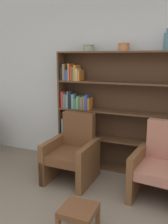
{
  "coord_description": "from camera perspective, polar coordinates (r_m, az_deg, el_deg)",
  "views": [
    {
      "loc": [
        0.8,
        -1.21,
        1.73
      ],
      "look_at": [
        -0.58,
        2.09,
        0.95
      ],
      "focal_mm": 40.0,
      "sensor_mm": 36.0,
      "label": 1
    }
  ],
  "objects": [
    {
      "name": "bowl_copper",
      "position": [
        3.73,
        9.08,
        14.57
      ],
      "size": [
        0.17,
        0.17,
        0.11
      ],
      "color": "#C67547",
      "rests_on": "bookshelf"
    },
    {
      "name": "bookshelf",
      "position": [
        3.88,
        6.47,
        -0.2
      ],
      "size": [
        2.13,
        0.3,
        1.82
      ],
      "color": "brown",
      "rests_on": "ground"
    },
    {
      "name": "vase_tall",
      "position": [
        3.63,
        18.71,
        15.11
      ],
      "size": [
        0.12,
        0.12,
        0.29
      ],
      "color": "slate",
      "rests_on": "bookshelf"
    },
    {
      "name": "armchair_leather",
      "position": [
        3.63,
        -2.63,
        -9.31
      ],
      "size": [
        0.66,
        0.69,
        0.94
      ],
      "rotation": [
        0.0,
        0.0,
        3.12
      ],
      "color": "brown",
      "rests_on": "ground"
    },
    {
      "name": "footstool",
      "position": [
        2.66,
        -1.25,
        -21.95
      ],
      "size": [
        0.34,
        0.34,
        0.29
      ],
      "color": "brown",
      "rests_on": "ground"
    },
    {
      "name": "wall_back",
      "position": [
        3.91,
        10.89,
        6.87
      ],
      "size": [
        12.0,
        0.06,
        2.75
      ],
      "color": "silver",
      "rests_on": "ground"
    },
    {
      "name": "bowl_brass",
      "position": [
        3.89,
        1.04,
        14.56
      ],
      "size": [
        0.19,
        0.19,
        0.1
      ],
      "color": "gray",
      "rests_on": "bookshelf"
    },
    {
      "name": "armchair_cushioned",
      "position": [
        3.33,
        17.19,
        -11.91
      ],
      "size": [
        0.71,
        0.74,
        0.94
      ],
      "rotation": [
        0.0,
        0.0,
        3.04
      ],
      "color": "brown",
      "rests_on": "ground"
    }
  ]
}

